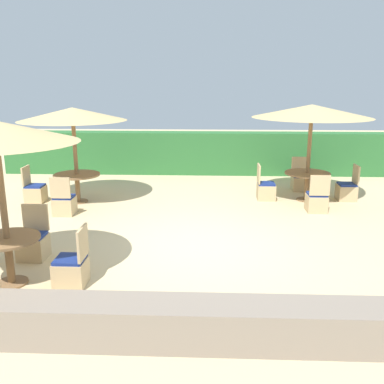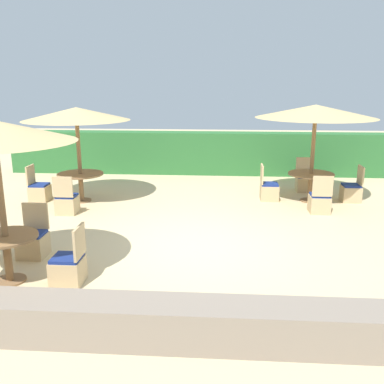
{
  "view_description": "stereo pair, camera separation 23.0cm",
  "coord_description": "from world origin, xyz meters",
  "px_view_note": "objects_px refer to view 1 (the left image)",
  "views": [
    {
      "loc": [
        0.34,
        -7.55,
        3.02
      ],
      "look_at": [
        0.0,
        0.6,
        0.9
      ],
      "focal_mm": 40.0,
      "sensor_mm": 36.0,
      "label": 1
    },
    {
      "loc": [
        0.57,
        -7.53,
        3.02
      ],
      "look_at": [
        0.0,
        0.6,
        0.9
      ],
      "focal_mm": 40.0,
      "sensor_mm": 36.0,
      "label": 2
    }
  ],
  "objects_px": {
    "patio_chair_back_left_west": "(35,192)",
    "patio_chair_back_right_south": "(317,201)",
    "patio_chair_back_right_east": "(347,190)",
    "patio_chair_back_right_west": "(265,190)",
    "round_table_front_left": "(8,249)",
    "patio_chair_front_left_east": "(72,269)",
    "patio_chair_back_right_north": "(300,181)",
    "patio_chair_front_left_north": "(33,244)",
    "round_table_back_left": "(77,179)",
    "patio_chair_back_left_south": "(64,204)",
    "parasol_back_left": "(73,114)",
    "parasol_back_right": "(312,111)",
    "round_table_back_right": "(307,178)"
  },
  "relations": [
    {
      "from": "patio_chair_back_left_south",
      "to": "patio_chair_back_right_east",
      "type": "distance_m",
      "value": 7.12
    },
    {
      "from": "round_table_back_left",
      "to": "parasol_back_right",
      "type": "distance_m",
      "value": 6.15
    },
    {
      "from": "patio_chair_back_right_east",
      "to": "patio_chair_back_right_west",
      "type": "height_order",
      "value": "same"
    },
    {
      "from": "patio_chair_front_left_north",
      "to": "round_table_back_left",
      "type": "height_order",
      "value": "patio_chair_front_left_north"
    },
    {
      "from": "round_table_back_right",
      "to": "patio_chair_back_right_west",
      "type": "bearing_deg",
      "value": 178.04
    },
    {
      "from": "patio_chair_front_left_east",
      "to": "patio_chair_back_left_south",
      "type": "height_order",
      "value": "same"
    },
    {
      "from": "patio_chair_back_right_west",
      "to": "round_table_front_left",
      "type": "bearing_deg",
      "value": -41.74
    },
    {
      "from": "patio_chair_back_left_south",
      "to": "round_table_back_right",
      "type": "relative_size",
      "value": 0.8
    },
    {
      "from": "round_table_back_left",
      "to": "patio_chair_front_left_north",
      "type": "bearing_deg",
      "value": -85.18
    },
    {
      "from": "round_table_back_right",
      "to": "patio_chair_back_right_east",
      "type": "distance_m",
      "value": 1.12
    },
    {
      "from": "patio_chair_back_left_west",
      "to": "patio_chair_back_right_south",
      "type": "xyz_separation_m",
      "value": [
        7.03,
        -0.56,
        0.0
      ]
    },
    {
      "from": "patio_chair_back_right_east",
      "to": "patio_chair_back_left_west",
      "type": "bearing_deg",
      "value": 93.61
    },
    {
      "from": "patio_chair_front_left_east",
      "to": "round_table_back_left",
      "type": "xyz_separation_m",
      "value": [
        -1.3,
        4.59,
        0.33
      ]
    },
    {
      "from": "parasol_back_left",
      "to": "patio_chair_back_right_north",
      "type": "bearing_deg",
      "value": 13.88
    },
    {
      "from": "patio_chair_back_right_north",
      "to": "patio_chair_front_left_north",
      "type": "bearing_deg",
      "value": 41.9
    },
    {
      "from": "patio_chair_back_right_east",
      "to": "patio_chair_back_right_south",
      "type": "xyz_separation_m",
      "value": [
        -1.04,
        -1.07,
        0.0
      ]
    },
    {
      "from": "patio_chair_back_left_south",
      "to": "patio_chair_back_right_north",
      "type": "relative_size",
      "value": 1.0
    },
    {
      "from": "patio_chair_back_left_west",
      "to": "patio_chair_back_right_east",
      "type": "relative_size",
      "value": 1.0
    },
    {
      "from": "patio_chair_front_left_north",
      "to": "patio_chair_back_right_south",
      "type": "distance_m",
      "value": 6.37
    },
    {
      "from": "round_table_back_right",
      "to": "patio_chair_front_left_east",
      "type": "bearing_deg",
      "value": -132.51
    },
    {
      "from": "patio_chair_back_left_west",
      "to": "patio_chair_back_left_south",
      "type": "height_order",
      "value": "same"
    },
    {
      "from": "parasol_back_left",
      "to": "patio_chair_back_right_west",
      "type": "bearing_deg",
      "value": 5.32
    },
    {
      "from": "patio_chair_back_left_west",
      "to": "patio_chair_back_right_east",
      "type": "xyz_separation_m",
      "value": [
        8.07,
        0.51,
        0.0
      ]
    },
    {
      "from": "patio_chair_front_left_north",
      "to": "patio_chair_back_right_south",
      "type": "relative_size",
      "value": 1.0
    },
    {
      "from": "patio_chair_front_left_east",
      "to": "patio_chair_back_right_east",
      "type": "height_order",
      "value": "same"
    },
    {
      "from": "round_table_front_left",
      "to": "parasol_back_right",
      "type": "bearing_deg",
      "value": 42.03
    },
    {
      "from": "patio_chair_front_left_north",
      "to": "patio_chair_back_right_north",
      "type": "xyz_separation_m",
      "value": [
        5.64,
        5.06,
        0.0
      ]
    },
    {
      "from": "patio_chair_front_left_east",
      "to": "patio_chair_back_right_north",
      "type": "distance_m",
      "value": 7.64
    },
    {
      "from": "parasol_back_left",
      "to": "patio_chair_back_right_east",
      "type": "xyz_separation_m",
      "value": [
        6.96,
        0.46,
        -1.96
      ]
    },
    {
      "from": "patio_chair_front_left_east",
      "to": "patio_chair_back_right_north",
      "type": "bearing_deg",
      "value": -37.44
    },
    {
      "from": "parasol_back_left",
      "to": "patio_chair_back_left_south",
      "type": "height_order",
      "value": "parasol_back_left"
    },
    {
      "from": "patio_chair_back_right_east",
      "to": "patio_chair_back_right_north",
      "type": "height_order",
      "value": "same"
    },
    {
      "from": "patio_chair_back_right_north",
      "to": "round_table_back_left",
      "type": "bearing_deg",
      "value": 13.88
    },
    {
      "from": "round_table_back_left",
      "to": "parasol_back_right",
      "type": "height_order",
      "value": "parasol_back_right"
    },
    {
      "from": "patio_chair_back_right_south",
      "to": "round_table_front_left",
      "type": "bearing_deg",
      "value": -144.46
    },
    {
      "from": "patio_chair_back_right_north",
      "to": "parasol_back_right",
      "type": "bearing_deg",
      "value": 87.24
    },
    {
      "from": "patio_chair_back_right_south",
      "to": "round_table_back_right",
      "type": "bearing_deg",
      "value": 91.43
    },
    {
      "from": "parasol_back_left",
      "to": "patio_chair_back_left_south",
      "type": "bearing_deg",
      "value": -89.55
    },
    {
      "from": "patio_chair_back_right_south",
      "to": "patio_chair_back_left_west",
      "type": "bearing_deg",
      "value": 175.45
    },
    {
      "from": "patio_chair_front_left_north",
      "to": "parasol_back_left",
      "type": "relative_size",
      "value": 0.35
    },
    {
      "from": "patio_chair_front_left_north",
      "to": "patio_chair_back_left_west",
      "type": "bearing_deg",
      "value": -68.36
    },
    {
      "from": "patio_chair_front_left_north",
      "to": "patio_chair_back_left_west",
      "type": "relative_size",
      "value": 1.0
    },
    {
      "from": "patio_chair_back_right_west",
      "to": "patio_chair_back_left_south",
      "type": "bearing_deg",
      "value": -72.33
    },
    {
      "from": "patio_chair_front_left_north",
      "to": "round_table_back_left",
      "type": "distance_m",
      "value": 3.62
    },
    {
      "from": "patio_chair_back_right_south",
      "to": "patio_chair_back_right_north",
      "type": "height_order",
      "value": "same"
    },
    {
      "from": "patio_chair_front_left_north",
      "to": "patio_chair_back_right_north",
      "type": "height_order",
      "value": "same"
    },
    {
      "from": "patio_chair_back_left_south",
      "to": "parasol_back_right",
      "type": "height_order",
      "value": "parasol_back_right"
    },
    {
      "from": "round_table_front_left",
      "to": "patio_chair_back_right_west",
      "type": "bearing_deg",
      "value": 48.26
    },
    {
      "from": "round_table_front_left",
      "to": "patio_chair_back_right_east",
      "type": "distance_m",
      "value": 8.32
    },
    {
      "from": "patio_chair_back_right_east",
      "to": "patio_chair_back_right_south",
      "type": "bearing_deg",
      "value": 135.82
    }
  ]
}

